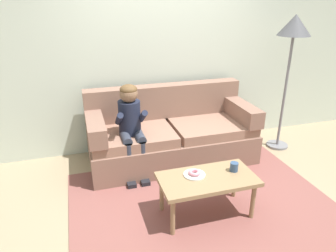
{
  "coord_description": "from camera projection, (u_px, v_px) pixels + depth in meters",
  "views": [
    {
      "loc": [
        -1.13,
        -2.69,
        2.03
      ],
      "look_at": [
        -0.18,
        0.45,
        0.65
      ],
      "focal_mm": 33.43,
      "sensor_mm": 36.0,
      "label": 1
    }
  ],
  "objects": [
    {
      "name": "coffee_table",
      "position": [
        207.0,
        182.0,
        2.99
      ],
      "size": [
        0.93,
        0.49,
        0.43
      ],
      "color": "#937551",
      "rests_on": "ground"
    },
    {
      "name": "area_rug",
      "position": [
        204.0,
        206.0,
        3.24
      ],
      "size": [
        2.7,
        2.07,
        0.01
      ],
      "primitive_type": "cube",
      "color": "brown",
      "rests_on": "ground"
    },
    {
      "name": "mug",
      "position": [
        234.0,
        167.0,
        3.06
      ],
      "size": [
        0.08,
        0.08,
        0.09
      ],
      "primitive_type": "cylinder",
      "color": "#334C72",
      "rests_on": "coffee_table"
    },
    {
      "name": "couch",
      "position": [
        171.0,
        135.0,
        4.07
      ],
      "size": [
        2.1,
        0.9,
        0.94
      ],
      "color": "#846051",
      "rests_on": "ground"
    },
    {
      "name": "ground",
      "position": [
        195.0,
        193.0,
        3.46
      ],
      "size": [
        10.0,
        10.0,
        0.0
      ],
      "primitive_type": "plane",
      "color": "#9E896B"
    },
    {
      "name": "wall_back",
      "position": [
        160.0,
        46.0,
        4.16
      ],
      "size": [
        8.0,
        0.1,
        2.8
      ],
      "primitive_type": "cube",
      "color": "beige",
      "rests_on": "ground"
    },
    {
      "name": "donut",
      "position": [
        194.0,
        172.0,
        2.99
      ],
      "size": [
        0.17,
        0.17,
        0.04
      ],
      "primitive_type": "torus",
      "rotation": [
        0.0,
        0.0,
        2.37
      ],
      "color": "pink",
      "rests_on": "plate"
    },
    {
      "name": "floor_lamp",
      "position": [
        293.0,
        35.0,
        3.95
      ],
      "size": [
        0.42,
        0.42,
        1.81
      ],
      "color": "slate",
      "rests_on": "ground"
    },
    {
      "name": "plate",
      "position": [
        194.0,
        175.0,
        3.0
      ],
      "size": [
        0.21,
        0.21,
        0.01
      ],
      "primitive_type": "cylinder",
      "color": "white",
      "rests_on": "coffee_table"
    },
    {
      "name": "person_child",
      "position": [
        131.0,
        122.0,
        3.62
      ],
      "size": [
        0.34,
        0.58,
        1.1
      ],
      "color": "#1E2338",
      "rests_on": "ground"
    },
    {
      "name": "toy_controller",
      "position": [
        221.0,
        180.0,
        3.67
      ],
      "size": [
        0.23,
        0.09,
        0.05
      ],
      "rotation": [
        0.0,
        0.0,
        -0.41
      ],
      "color": "#339E56",
      "rests_on": "ground"
    }
  ]
}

